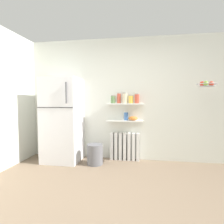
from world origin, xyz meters
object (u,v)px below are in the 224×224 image
at_px(storage_jar_1, 119,98).
at_px(trash_bin, 95,154).
at_px(storage_jar_0, 113,99).
at_px(vase, 126,116).
at_px(storage_jar_2, 125,98).
at_px(storage_jar_3, 131,99).
at_px(radiator, 125,146).
at_px(shelf_bowl, 133,118).
at_px(storage_jar_4, 137,98).
at_px(hanging_fruit_basket, 206,84).
at_px(refrigerator, 63,120).

distance_m(storage_jar_1, trash_bin, 1.25).
relative_size(storage_jar_0, vase, 1.03).
relative_size(storage_jar_2, trash_bin, 0.55).
xyz_separation_m(storage_jar_3, trash_bin, (-0.69, -0.34, -1.10)).
bearing_deg(storage_jar_0, storage_jar_1, 0.00).
xyz_separation_m(radiator, shelf_bowl, (0.17, -0.03, 0.61)).
bearing_deg(storage_jar_4, hanging_fruit_basket, -15.12).
bearing_deg(vase, storage_jar_0, 180.00).
distance_m(storage_jar_2, trash_bin, 1.30).
bearing_deg(storage_jar_2, storage_jar_4, 0.00).
bearing_deg(storage_jar_1, shelf_bowl, -0.00).
xyz_separation_m(storage_jar_0, storage_jar_1, (0.12, 0.00, 0.03)).
distance_m(radiator, storage_jar_2, 1.03).
relative_size(trash_bin, hanging_fruit_basket, 1.15).
bearing_deg(vase, storage_jar_1, 180.00).
bearing_deg(shelf_bowl, trash_bin, -155.57).
bearing_deg(shelf_bowl, storage_jar_4, 0.00).
xyz_separation_m(vase, hanging_fruit_basket, (1.45, -0.33, 0.62)).
height_order(storage_jar_1, storage_jar_3, storage_jar_1).
xyz_separation_m(refrigerator, storage_jar_3, (1.42, 0.22, 0.43)).
bearing_deg(hanging_fruit_basket, radiator, 166.24).
xyz_separation_m(storage_jar_2, trash_bin, (-0.56, -0.34, -1.12)).
height_order(storage_jar_2, trash_bin, storage_jar_2).
relative_size(refrigerator, storage_jar_2, 7.88).
height_order(trash_bin, hanging_fruit_basket, hanging_fruit_basket).
bearing_deg(storage_jar_1, storage_jar_2, -0.00).
distance_m(refrigerator, storage_jar_3, 1.50).
height_order(storage_jar_0, hanging_fruit_basket, hanging_fruit_basket).
bearing_deg(hanging_fruit_basket, vase, 167.13).
height_order(radiator, vase, vase).
distance_m(radiator, storage_jar_1, 1.04).
relative_size(storage_jar_2, vase, 1.34).
bearing_deg(hanging_fruit_basket, storage_jar_0, 169.12).
relative_size(storage_jar_4, vase, 1.24).
distance_m(shelf_bowl, hanging_fruit_basket, 1.50).
height_order(storage_jar_2, storage_jar_4, storage_jar_2).
relative_size(storage_jar_2, storage_jar_3, 1.27).
bearing_deg(storage_jar_1, hanging_fruit_basket, -11.70).
xyz_separation_m(storage_jar_4, vase, (-0.22, 0.00, -0.37)).
height_order(refrigerator, shelf_bowl, refrigerator).
distance_m(radiator, storage_jar_0, 1.04).
height_order(storage_jar_3, hanging_fruit_basket, hanging_fruit_basket).
height_order(radiator, storage_jar_4, storage_jar_4).
height_order(storage_jar_3, trash_bin, storage_jar_3).
relative_size(storage_jar_1, storage_jar_4, 1.08).
xyz_separation_m(storage_jar_1, storage_jar_4, (0.37, -0.00, -0.01)).
relative_size(storage_jar_3, storage_jar_4, 0.85).
xyz_separation_m(refrigerator, storage_jar_0, (1.04, 0.22, 0.43)).
relative_size(shelf_bowl, trash_bin, 0.47).
bearing_deg(storage_jar_1, trash_bin, -142.65).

